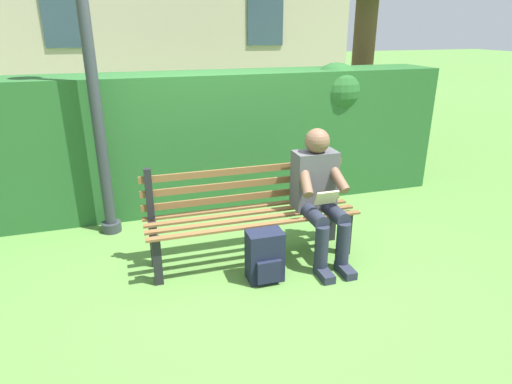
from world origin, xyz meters
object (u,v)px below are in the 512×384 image
person_seated (319,193)px  lamp_post (83,9)px  backpack (265,256)px  park_bench (250,211)px

person_seated → lamp_post: bearing=-30.9°
backpack → lamp_post: 2.64m
backpack → lamp_post: lamp_post is taller
backpack → lamp_post: (1.23, -1.33, 1.91)m
person_seated → lamp_post: size_ratio=0.34×
person_seated → park_bench: bearing=-16.3°
park_bench → person_seated: person_seated is taller
park_bench → backpack: park_bench is taller
lamp_post → person_seated: bearing=149.1°
person_seated → lamp_post: 2.59m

